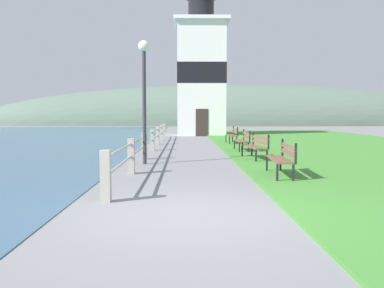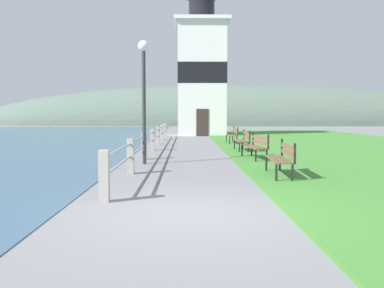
% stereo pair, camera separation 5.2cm
% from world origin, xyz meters
% --- Properties ---
extents(ground_plane, '(160.00, 160.00, 0.00)m').
position_xyz_m(ground_plane, '(0.00, 0.00, 0.00)').
color(ground_plane, slate).
extents(grass_verge, '(12.00, 41.29, 0.06)m').
position_xyz_m(grass_verge, '(7.60, 13.76, 0.03)').
color(grass_verge, '#428433').
rests_on(grass_verge, ground_plane).
extents(seawall_railing, '(0.18, 22.58, 0.96)m').
position_xyz_m(seawall_railing, '(-1.50, 12.20, 0.55)').
color(seawall_railing, '#A8A399').
rests_on(seawall_railing, ground_plane).
extents(park_bench_near, '(0.58, 1.88, 0.94)m').
position_xyz_m(park_bench_near, '(2.43, 3.94, 0.54)').
color(park_bench_near, brown).
rests_on(park_bench_near, ground_plane).
extents(park_bench_midway, '(0.68, 2.00, 0.94)m').
position_xyz_m(park_bench_midway, '(2.46, 8.12, 0.54)').
color(park_bench_midway, brown).
rests_on(park_bench_midway, ground_plane).
extents(park_bench_far, '(0.49, 1.70, 0.94)m').
position_xyz_m(park_bench_far, '(2.45, 11.43, 0.54)').
color(park_bench_far, brown).
rests_on(park_bench_far, ground_plane).
extents(park_bench_by_lighthouse, '(0.49, 1.80, 0.94)m').
position_xyz_m(park_bench_by_lighthouse, '(2.54, 16.28, 0.54)').
color(park_bench_by_lighthouse, brown).
rests_on(park_bench_by_lighthouse, ground_plane).
extents(lighthouse, '(4.11, 4.11, 11.28)m').
position_xyz_m(lighthouse, '(1.19, 26.19, 4.90)').
color(lighthouse, white).
rests_on(lighthouse, ground_plane).
extents(lamp_post, '(0.36, 0.36, 3.96)m').
position_xyz_m(lamp_post, '(-1.35, 7.01, 2.74)').
color(lamp_post, '#333338').
rests_on(lamp_post, ground_plane).
extents(distant_hillside, '(80.00, 16.00, 12.00)m').
position_xyz_m(distant_hillside, '(8.00, 57.52, 0.00)').
color(distant_hillside, '#566B5B').
rests_on(distant_hillside, ground_plane).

